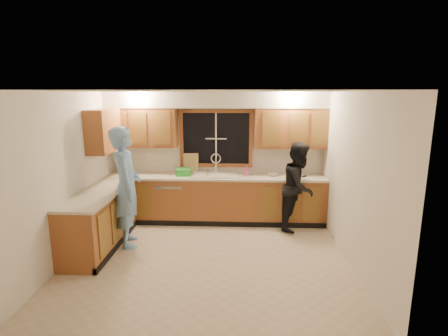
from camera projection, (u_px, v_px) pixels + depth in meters
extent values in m
plane|color=beige|center=(208.00, 258.00, 5.35)|extent=(4.20, 4.20, 0.00)
plane|color=white|center=(206.00, 91.00, 4.83)|extent=(4.20, 4.20, 0.00)
plane|color=silver|center=(216.00, 156.00, 6.94)|extent=(4.20, 0.00, 4.20)
plane|color=silver|center=(67.00, 177.00, 5.18)|extent=(0.00, 3.80, 3.80)
plane|color=silver|center=(353.00, 180.00, 4.99)|extent=(0.00, 3.80, 3.80)
cube|color=#9A562C|center=(215.00, 199.00, 6.82)|extent=(4.20, 0.60, 0.88)
cube|color=#9A562C|center=(100.00, 221.00, 5.68)|extent=(0.60, 1.90, 0.88)
cube|color=beige|center=(215.00, 177.00, 6.71)|extent=(4.20, 0.63, 0.04)
cube|color=beige|center=(98.00, 194.00, 5.58)|extent=(0.63, 1.90, 0.04)
cube|color=#9A562C|center=(142.00, 128.00, 6.73)|extent=(1.35, 0.33, 0.75)
cube|color=#9A562C|center=(291.00, 128.00, 6.60)|extent=(1.35, 0.33, 0.75)
cube|color=#9A562C|center=(104.00, 131.00, 6.15)|extent=(0.33, 0.90, 0.75)
cube|color=silver|center=(215.00, 100.00, 6.54)|extent=(4.20, 0.35, 0.30)
cube|color=black|center=(216.00, 139.00, 6.86)|extent=(1.30, 0.01, 1.00)
cube|color=#9A562C|center=(216.00, 111.00, 6.74)|extent=(1.44, 0.03, 0.07)
cube|color=#9A562C|center=(216.00, 165.00, 6.97)|extent=(1.44, 0.03, 0.07)
cube|color=#9A562C|center=(181.00, 138.00, 6.89)|extent=(0.07, 0.03, 1.00)
cube|color=#9A562C|center=(251.00, 139.00, 6.82)|extent=(0.07, 0.03, 1.00)
cube|color=white|center=(215.00, 175.00, 6.72)|extent=(0.86, 0.52, 0.03)
cube|color=white|center=(204.00, 179.00, 6.75)|extent=(0.38, 0.42, 0.18)
cube|color=white|center=(226.00, 180.00, 6.73)|extent=(0.38, 0.42, 0.18)
cylinder|color=silver|center=(216.00, 165.00, 6.88)|extent=(0.04, 0.04, 0.28)
torus|color=silver|center=(216.00, 158.00, 6.85)|extent=(0.21, 0.03, 0.21)
cube|color=white|center=(172.00, 200.00, 6.85)|extent=(0.60, 0.56, 0.82)
cube|color=white|center=(84.00, 234.00, 5.12)|extent=(0.58, 0.75, 0.90)
imported|color=#7AADE8|center=(126.00, 187.00, 5.66)|extent=(0.67, 0.83, 1.97)
imported|color=black|center=(299.00, 186.00, 6.35)|extent=(0.93, 0.99, 1.63)
cube|color=brown|center=(129.00, 168.00, 6.91)|extent=(0.14, 0.13, 0.20)
cube|color=tan|center=(191.00, 163.00, 6.92)|extent=(0.30, 0.13, 0.39)
cube|color=green|center=(183.00, 172.00, 6.74)|extent=(0.32, 0.30, 0.13)
imported|color=#F35C94|center=(246.00, 170.00, 6.74)|extent=(0.10, 0.10, 0.20)
imported|color=silver|center=(273.00, 175.00, 6.70)|extent=(0.21, 0.21, 0.05)
cylinder|color=beige|center=(194.00, 174.00, 6.63)|extent=(0.08, 0.08, 0.12)
cylinder|color=beige|center=(208.00, 174.00, 6.58)|extent=(0.08, 0.08, 0.12)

